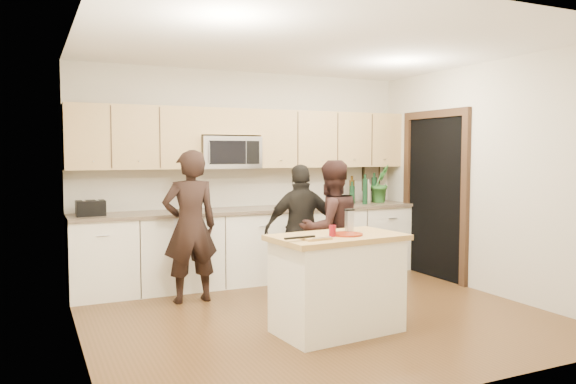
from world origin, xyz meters
name	(u,v)px	position (x,y,z in m)	size (l,w,h in m)	color
floor	(317,315)	(0.00, 0.00, 0.00)	(4.50, 4.50, 0.00)	#55361D
room_shell	(317,144)	(0.00, 0.00, 1.73)	(4.52, 4.02, 2.71)	beige
back_cabinetry	(255,245)	(0.00, 1.69, 0.47)	(4.50, 0.66, 0.94)	white
upper_cabinetry	(253,137)	(0.03, 1.83, 1.84)	(4.50, 0.33, 0.75)	tan
microwave	(229,152)	(-0.31, 1.80, 1.65)	(0.76, 0.41, 0.40)	silver
doorway	(435,190)	(2.23, 0.90, 1.16)	(0.06, 1.25, 2.20)	black
framed_picture	(371,178)	(1.95, 1.98, 1.28)	(0.30, 0.03, 0.38)	black
dish_towel	(186,225)	(-0.95, 1.50, 0.80)	(0.34, 0.60, 0.48)	white
island	(337,283)	(-0.08, -0.54, 0.45)	(1.26, 0.81, 0.90)	white
red_plate	(346,234)	(-0.02, -0.60, 0.91)	(0.30, 0.30, 0.02)	maroon
box_grater	(349,220)	(0.09, -0.48, 1.02)	(0.08, 0.06, 0.21)	silver
drink_glass	(332,231)	(-0.17, -0.62, 0.95)	(0.06, 0.06, 0.10)	maroon
cutting_board	(316,238)	(-0.39, -0.71, 0.91)	(0.24, 0.16, 0.02)	#AC8747
tongs	(300,237)	(-0.54, -0.71, 0.93)	(0.30, 0.03, 0.02)	black
knife	(322,238)	(-0.36, -0.77, 0.92)	(0.18, 0.02, 0.01)	silver
toaster	(91,208)	(-1.99, 1.67, 1.03)	(0.31, 0.23, 0.18)	black
bottle_cluster	(363,190)	(1.65, 1.73, 1.13)	(0.50, 0.32, 0.42)	black
orchid	(380,183)	(1.93, 1.72, 1.21)	(0.30, 0.24, 0.55)	#2E6A2A
woman_left	(190,226)	(-1.02, 1.05, 0.84)	(0.61, 0.40, 1.68)	black
woman_center	(331,229)	(0.47, 0.55, 0.78)	(0.76, 0.59, 1.56)	black
woman_right	(302,229)	(0.25, 0.85, 0.76)	(0.89, 0.37, 1.51)	black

